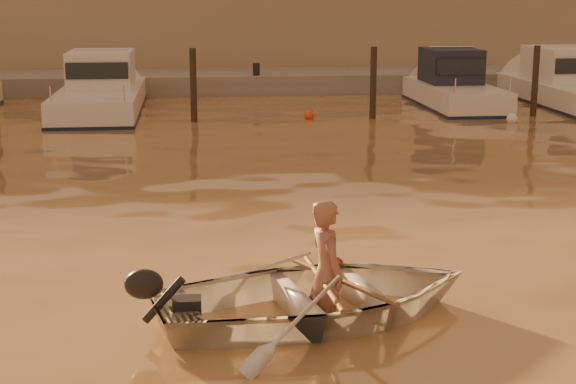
{
  "coord_description": "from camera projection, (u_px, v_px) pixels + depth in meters",
  "views": [
    {
      "loc": [
        -0.32,
        -10.43,
        3.58
      ],
      "look_at": [
        1.04,
        1.71,
        0.75
      ],
      "focal_mm": 55.0,
      "sensor_mm": 36.0,
      "label": 1
    }
  ],
  "objects": [
    {
      "name": "fender_c",
      "position": [
        109.0,
        124.0,
        23.17
      ],
      "size": [
        0.3,
        0.3,
        0.3
      ],
      "primitive_type": "sphere",
      "color": "silver",
      "rests_on": "ground_plane"
    },
    {
      "name": "fender_e",
      "position": [
        512.0,
        119.0,
        24.1
      ],
      "size": [
        0.3,
        0.3,
        0.3
      ],
      "primitive_type": "sphere",
      "color": "silver",
      "rests_on": "ground_plane"
    },
    {
      "name": "dinghy",
      "position": [
        318.0,
        296.0,
        9.75
      ],
      "size": [
        4.13,
        3.34,
        0.76
      ],
      "primitive_type": "imported",
      "rotation": [
        0.0,
        0.0,
        1.79
      ],
      "color": "silver",
      "rests_on": "ground_plane"
    },
    {
      "name": "moored_boat_4",
      "position": [
        455.0,
        87.0,
        27.15
      ],
      "size": [
        1.98,
        6.19,
        1.75
      ],
      "primitive_type": null,
      "color": "silver",
      "rests_on": "ground_plane"
    },
    {
      "name": "piling_3",
      "position": [
        373.0,
        87.0,
        24.62
      ],
      "size": [
        0.18,
        0.18,
        2.2
      ],
      "primitive_type": "cylinder",
      "color": "#2D2319",
      "rests_on": "ground_plane"
    },
    {
      "name": "piling_2",
      "position": [
        193.0,
        89.0,
        24.08
      ],
      "size": [
        0.18,
        0.18,
        2.2
      ],
      "primitive_type": "cylinder",
      "color": "#2D2319",
      "rests_on": "ground_plane"
    },
    {
      "name": "ground_plane",
      "position": [
        220.0,
        284.0,
        10.94
      ],
      "size": [
        160.0,
        160.0,
        0.0
      ],
      "primitive_type": "plane",
      "color": "#98693C",
      "rests_on": "ground"
    },
    {
      "name": "quay",
      "position": [
        198.0,
        86.0,
        31.72
      ],
      "size": [
        52.0,
        4.0,
        1.0
      ],
      "primitive_type": "cube",
      "color": "gray",
      "rests_on": "ground_plane"
    },
    {
      "name": "person",
      "position": [
        327.0,
        272.0,
        9.72
      ],
      "size": [
        0.51,
        0.67,
        1.64
      ],
      "primitive_type": "imported",
      "rotation": [
        0.0,
        0.0,
        1.79
      ],
      "color": "#9F624F",
      "rests_on": "dinghy"
    },
    {
      "name": "oar_port",
      "position": [
        339.0,
        280.0,
        9.8
      ],
      "size": [
        0.93,
        1.94,
        0.13
      ],
      "primitive_type": "cylinder",
      "rotation": [
        1.54,
        0.0,
        0.43
      ],
      "color": "brown",
      "rests_on": "dinghy"
    },
    {
      "name": "outboard_motor",
      "position": [
        185.0,
        310.0,
        9.27
      ],
      "size": [
        0.97,
        0.59,
        0.7
      ],
      "primitive_type": null,
      "rotation": [
        0.0,
        0.0,
        0.22
      ],
      "color": "black",
      "rests_on": "dinghy"
    },
    {
      "name": "moored_boat_5",
      "position": [
        574.0,
        85.0,
        27.56
      ],
      "size": [
        2.45,
        8.15,
        1.75
      ],
      "primitive_type": null,
      "color": "silver",
      "rests_on": "ground_plane"
    },
    {
      "name": "piling_4",
      "position": [
        535.0,
        85.0,
        25.14
      ],
      "size": [
        0.18,
        0.18,
        2.2
      ],
      "primitive_type": "cylinder",
      "color": "#2D2319",
      "rests_on": "ground_plane"
    },
    {
      "name": "waterfront_building",
      "position": [
        195.0,
        17.0,
        36.54
      ],
      "size": [
        46.0,
        7.0,
        4.8
      ],
      "primitive_type": "cube",
      "color": "#9E8466",
      "rests_on": "quay"
    },
    {
      "name": "moored_boat_2",
      "position": [
        100.0,
        91.0,
        25.97
      ],
      "size": [
        2.33,
        7.78,
        1.75
      ],
      "primitive_type": null,
      "color": "silver",
      "rests_on": "ground_plane"
    },
    {
      "name": "oar_starboard",
      "position": [
        323.0,
        282.0,
        9.73
      ],
      "size": [
        0.15,
        2.1,
        0.13
      ],
      "primitive_type": "cylinder",
      "rotation": [
        1.54,
        0.0,
        0.04
      ],
      "color": "brown",
      "rests_on": "dinghy"
    },
    {
      "name": "fender_d",
      "position": [
        309.0,
        115.0,
        24.77
      ],
      "size": [
        0.3,
        0.3,
        0.3
      ],
      "primitive_type": "sphere",
      "color": "red",
      "rests_on": "ground_plane"
    }
  ]
}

